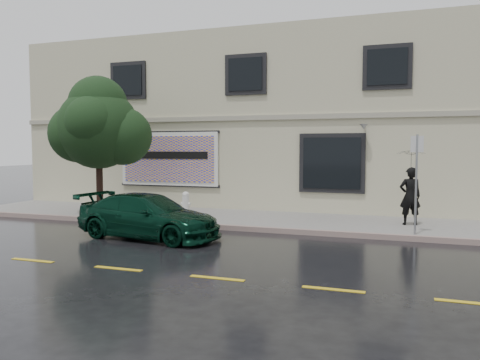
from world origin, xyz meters
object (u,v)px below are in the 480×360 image
(pedestrian, at_px, (410,196))
(street_tree, at_px, (98,129))
(car, at_px, (148,216))
(fire_hydrant, at_px, (186,204))

(pedestrian, bearing_deg, street_tree, -9.57)
(car, xyz_separation_m, street_tree, (-3.41, 2.57, 2.54))
(pedestrian, xyz_separation_m, street_tree, (-10.28, -1.13, 2.13))
(pedestrian, bearing_deg, car, 12.48)
(car, height_order, street_tree, street_tree)
(street_tree, relative_size, fire_hydrant, 5.27)
(street_tree, bearing_deg, pedestrian, 6.26)
(car, height_order, pedestrian, pedestrian)
(street_tree, distance_m, fire_hydrant, 4.02)
(pedestrian, height_order, fire_hydrant, pedestrian)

